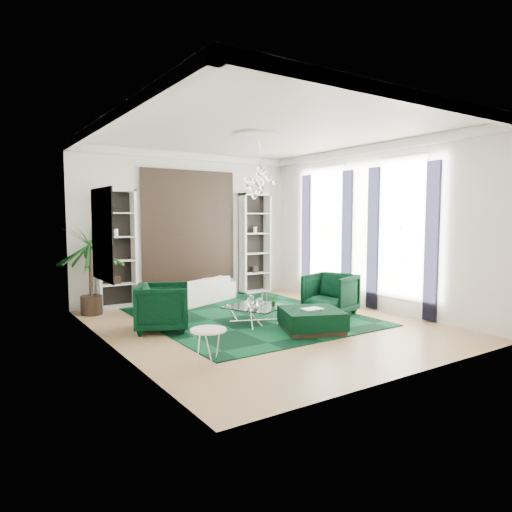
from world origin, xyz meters
TOP-DOWN VIEW (x-y plane):
  - floor at (0.00, 0.00)m, footprint 6.00×7.00m
  - ceiling at (0.00, 0.00)m, footprint 6.00×7.00m
  - wall_back at (0.00, 3.51)m, footprint 6.00×0.02m
  - wall_front at (0.00, -3.51)m, footprint 6.00×0.02m
  - wall_left at (-3.01, 0.00)m, footprint 0.02×7.00m
  - wall_right at (3.01, 0.00)m, footprint 0.02×7.00m
  - crown_molding at (0.00, 0.00)m, footprint 6.00×7.00m
  - ceiling_medallion at (0.00, 0.30)m, footprint 0.90×0.90m
  - tapestry at (0.00, 3.46)m, footprint 2.50×0.06m
  - shelving_left at (-1.95, 3.31)m, footprint 0.90×0.38m
  - shelving_right at (1.95, 3.31)m, footprint 0.90×0.38m
  - painting at (-2.97, 0.60)m, footprint 0.04×1.30m
  - window_near at (2.99, -0.90)m, footprint 0.03×1.10m
  - curtain_near_a at (2.96, -1.68)m, footprint 0.07×0.30m
  - curtain_near_b at (2.96, -0.12)m, footprint 0.07×0.30m
  - window_far at (2.99, 1.50)m, footprint 0.03×1.10m
  - curtain_far_a at (2.96, 0.72)m, footprint 0.07×0.30m
  - curtain_far_b at (2.96, 2.28)m, footprint 0.07×0.30m
  - rug at (0.12, 0.89)m, footprint 4.20×5.00m
  - sofa at (-0.13, 2.78)m, footprint 2.33×1.64m
  - armchair_left at (-1.88, 0.67)m, footprint 1.30×1.29m
  - armchair_right at (1.74, -0.04)m, footprint 1.26×1.25m
  - coffee_table at (-0.08, 0.15)m, footprint 1.39×1.39m
  - ottoman_side at (-1.19, 2.40)m, footprint 0.94×0.94m
  - ottoman_front at (0.41, -0.96)m, footprint 1.39×1.39m
  - book at (0.41, -0.96)m, footprint 0.39×0.26m
  - side_table at (-2.07, -1.55)m, footprint 0.57×0.57m
  - palm at (-2.65, 2.90)m, footprint 1.74×1.74m
  - chandelier at (0.10, 0.33)m, footprint 1.00×1.00m
  - table_plant at (0.18, -0.07)m, footprint 0.16×0.13m

SIDE VIEW (x-z plane):
  - floor at x=0.00m, z-range -0.02..0.00m
  - rug at x=0.12m, z-range 0.00..0.02m
  - coffee_table at x=-0.08m, z-range 0.00..0.36m
  - ottoman_side at x=-1.19m, z-range 0.00..0.39m
  - ottoman_front at x=0.41m, z-range 0.00..0.43m
  - side_table at x=-2.07m, z-range 0.00..0.51m
  - sofa at x=-0.13m, z-range 0.00..0.63m
  - book at x=0.41m, z-range 0.43..0.46m
  - armchair_left at x=-1.88m, z-range 0.00..0.90m
  - armchair_right at x=1.74m, z-range 0.00..0.91m
  - table_plant at x=0.18m, z-range 0.36..0.62m
  - palm at x=-2.65m, z-range 0.00..2.52m
  - shelving_left at x=-1.95m, z-range 0.00..2.80m
  - shelving_right at x=1.95m, z-range 0.00..2.80m
  - curtain_near_a at x=2.96m, z-range 0.02..3.27m
  - curtain_near_b at x=2.96m, z-range 0.02..3.27m
  - curtain_far_a at x=2.96m, z-range 0.02..3.27m
  - curtain_far_b at x=2.96m, z-range 0.02..3.27m
  - painting at x=-2.97m, z-range 1.05..2.65m
  - wall_back at x=0.00m, z-range 0.00..3.80m
  - wall_front at x=0.00m, z-range 0.00..3.80m
  - wall_left at x=-3.01m, z-range 0.00..3.80m
  - wall_right at x=3.01m, z-range 0.00..3.80m
  - tapestry at x=0.00m, z-range 0.50..3.30m
  - window_near at x=2.99m, z-range 0.45..3.35m
  - window_far at x=2.99m, z-range 0.45..3.35m
  - chandelier at x=0.10m, z-range 2.51..3.19m
  - crown_molding at x=0.00m, z-range 3.61..3.79m
  - ceiling_medallion at x=0.00m, z-range 3.75..3.79m
  - ceiling at x=0.00m, z-range 3.80..3.82m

